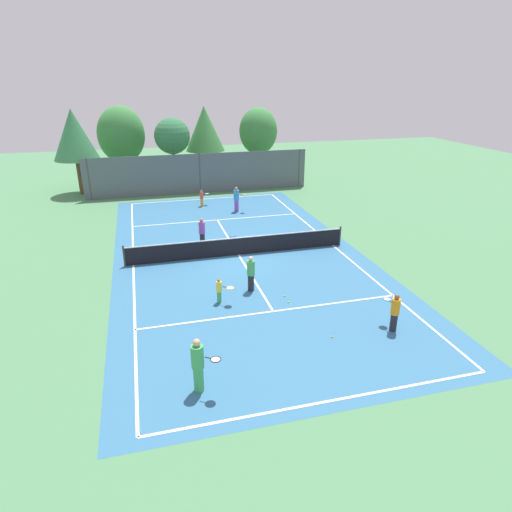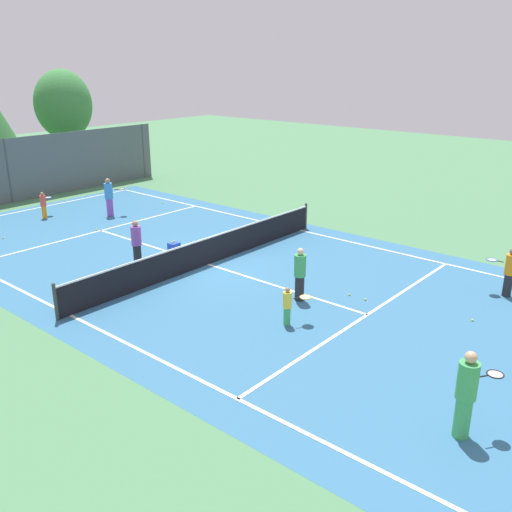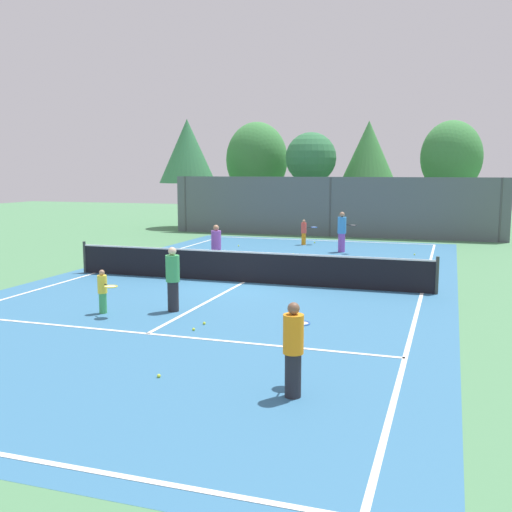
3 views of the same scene
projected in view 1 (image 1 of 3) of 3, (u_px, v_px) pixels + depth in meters
ground_plane at (239, 255)px, 23.89m from camera, size 80.00×80.00×0.00m
court_surface at (239, 255)px, 23.89m from camera, size 13.00×25.00×0.01m
tennis_net at (238, 246)px, 23.70m from camera, size 11.90×0.10×1.10m
perimeter_fence at (200, 174)px, 35.81m from camera, size 18.00×0.12×3.20m
tree_0 at (172, 136)px, 37.01m from camera, size 2.98×2.98×5.75m
tree_1 at (258, 131)px, 40.08m from camera, size 3.43×3.36×6.34m
tree_2 at (121, 135)px, 38.23m from camera, size 4.01×3.49×6.62m
tree_3 at (205, 129)px, 39.50m from camera, size 3.48×3.48×6.50m
tree_4 at (74, 135)px, 34.39m from camera, size 3.48×3.48×6.64m
player_0 at (202, 198)px, 32.54m from camera, size 0.80×0.65×1.21m
player_1 at (202, 232)px, 24.78m from camera, size 0.35×0.35×1.64m
player_2 at (237, 199)px, 31.17m from camera, size 0.94×0.66×1.76m
player_3 at (220, 290)px, 18.69m from camera, size 0.78×0.64×1.11m
player_4 at (251, 273)px, 19.64m from camera, size 0.35×0.35×1.65m
player_5 at (198, 365)px, 13.28m from camera, size 0.92×0.76×1.83m
player_6 at (395, 312)px, 16.54m from camera, size 0.36×0.90×1.53m
ball_crate at (234, 239)px, 25.61m from camera, size 0.38×0.34×0.43m
tennis_ball_0 at (205, 203)px, 33.56m from camera, size 0.07×0.07×0.07m
tennis_ball_1 at (166, 214)px, 30.68m from camera, size 0.07×0.07×0.07m
tennis_ball_2 at (332, 337)px, 16.35m from camera, size 0.07×0.07×0.07m
tennis_ball_3 at (278, 208)px, 32.22m from camera, size 0.07×0.07×0.07m
tennis_ball_4 at (215, 219)px, 29.75m from camera, size 0.07×0.07×0.07m
tennis_ball_5 at (288, 302)px, 18.86m from camera, size 0.07×0.07×0.07m
tennis_ball_6 at (285, 296)px, 19.37m from camera, size 0.07×0.07×0.07m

